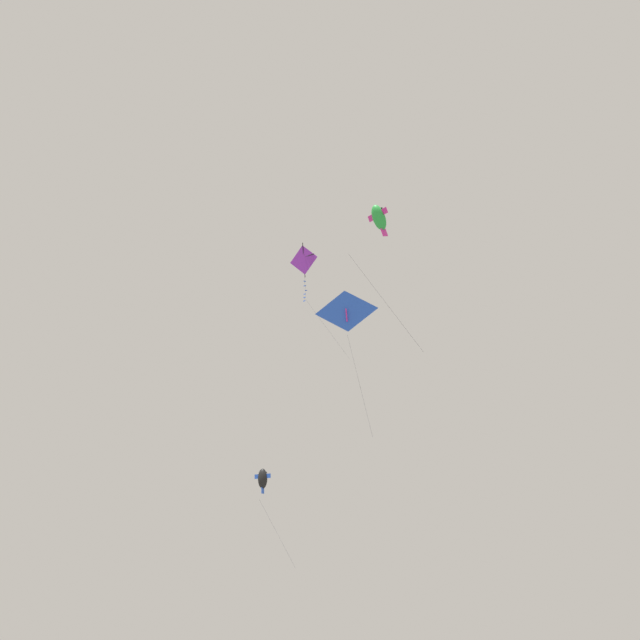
{
  "coord_description": "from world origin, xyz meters",
  "views": [
    {
      "loc": [
        -33.81,
        -15.37,
        0.5
      ],
      "look_at": [
        -0.1,
        -0.27,
        19.38
      ],
      "focal_mm": 35.65,
      "sensor_mm": 36.0,
      "label": 1
    }
  ],
  "objects_px": {
    "kite_diamond_highest": "(304,261)",
    "kite_delta_near_left": "(347,312)",
    "kite_fish_near_right": "(263,479)",
    "kite_fish_far_centre": "(379,218)"
  },
  "relations": [
    {
      "from": "kite_fish_near_right",
      "to": "kite_fish_far_centre",
      "type": "height_order",
      "value": "kite_fish_far_centre"
    },
    {
      "from": "kite_diamond_highest",
      "to": "kite_fish_near_right",
      "type": "height_order",
      "value": "kite_diamond_highest"
    },
    {
      "from": "kite_diamond_highest",
      "to": "kite_fish_far_centre",
      "type": "bearing_deg",
      "value": -49.2
    },
    {
      "from": "kite_diamond_highest",
      "to": "kite_delta_near_left",
      "type": "bearing_deg",
      "value": -38.74
    },
    {
      "from": "kite_diamond_highest",
      "to": "kite_delta_near_left",
      "type": "relative_size",
      "value": 0.99
    },
    {
      "from": "kite_fish_near_right",
      "to": "kite_delta_near_left",
      "type": "xyz_separation_m",
      "value": [
        -5.33,
        -8.52,
        8.51
      ]
    },
    {
      "from": "kite_delta_near_left",
      "to": "kite_fish_near_right",
      "type": "bearing_deg",
      "value": 136.14
    },
    {
      "from": "kite_delta_near_left",
      "to": "kite_fish_far_centre",
      "type": "bearing_deg",
      "value": -57.75
    },
    {
      "from": "kite_fish_far_centre",
      "to": "kite_delta_near_left",
      "type": "distance_m",
      "value": 6.37
    },
    {
      "from": "kite_diamond_highest",
      "to": "kite_fish_near_right",
      "type": "xyz_separation_m",
      "value": [
        3.34,
        4.53,
        -14.51
      ]
    }
  ]
}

